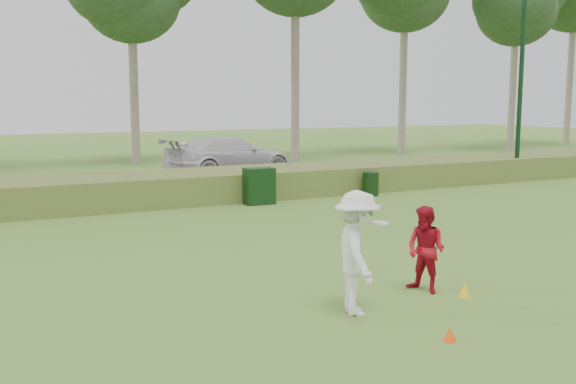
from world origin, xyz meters
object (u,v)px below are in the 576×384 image
lamp_post (523,39)px  cone_yellow (465,290)px  player_white (357,253)px  utility_cabinet (259,186)px  cone_orange (450,334)px  player_red (426,249)px  trash_bin (371,184)px  car_right (229,156)px

lamp_post → cone_yellow: 17.75m
player_white → utility_cabinet: player_white is taller
cone_orange → cone_yellow: cone_yellow is taller
player_red → trash_bin: 11.08m
player_red → car_right: (3.46, 17.05, 0.16)m
lamp_post → trash_bin: (-7.68, -0.86, -5.20)m
player_white → cone_yellow: 2.17m
player_white → utility_cabinet: (3.05, 10.07, -0.37)m
lamp_post → cone_orange: size_ratio=40.96×
player_white → car_right: (5.08, 17.45, -0.05)m
cone_yellow → utility_cabinet: (1.04, 10.19, 0.45)m
trash_bin → car_right: (-2.08, 7.46, 0.48)m
player_white → utility_cabinet: 10.53m
player_white → car_right: bearing=3.3°
player_white → player_red: size_ratio=1.29×
cone_orange → trash_bin: (6.69, 11.51, 0.30)m
cone_orange → car_right: 19.53m
car_right → player_red: bearing=159.1°
trash_bin → player_white: bearing=-125.6°
utility_cabinet → lamp_post: bearing=6.2°
trash_bin → utility_cabinet: bearing=179.0°
lamp_post → utility_cabinet: size_ratio=7.26×
cone_orange → lamp_post: bearing=40.7°
lamp_post → cone_orange: (-14.37, -12.37, -5.49)m
lamp_post → cone_orange: lamp_post is taller
cone_yellow → utility_cabinet: bearing=84.2°
cone_yellow → player_white: bearing=176.4°
player_red → car_right: bearing=150.9°
utility_cabinet → cone_orange: bearing=-100.2°
cone_yellow → trash_bin: size_ratio=0.29×
cone_yellow → car_right: size_ratio=0.04×
cone_orange → trash_bin: size_ratio=0.25×
cone_orange → car_right: bearing=76.4°
cone_yellow → trash_bin: 11.36m
lamp_post → player_red: (-13.22, -10.45, -4.87)m
player_white → cone_yellow: (2.01, -0.13, -0.81)m
lamp_post → player_white: 18.97m
lamp_post → cone_yellow: bearing=-139.5°
trash_bin → cone_orange: bearing=-120.2°
lamp_post → player_white: (-14.84, -10.85, -4.66)m
player_red → utility_cabinet: 9.77m
player_white → cone_yellow: size_ratio=7.97×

